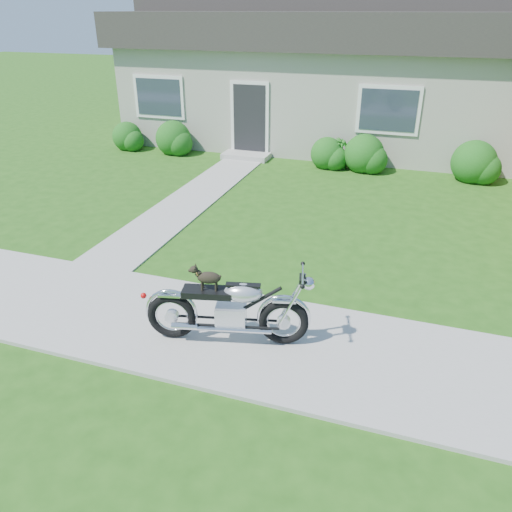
% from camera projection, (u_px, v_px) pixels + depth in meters
% --- Properties ---
extents(ground, '(80.00, 80.00, 0.00)m').
position_uv_depth(ground, '(144.00, 316.00, 7.36)').
color(ground, '#235114').
rests_on(ground, ground).
extents(sidewalk, '(24.00, 2.20, 0.04)m').
position_uv_depth(sidewalk, '(144.00, 315.00, 7.35)').
color(sidewalk, '#9E9B93').
rests_on(sidewalk, ground).
extents(walkway, '(1.20, 8.00, 0.03)m').
position_uv_depth(walkway, '(195.00, 196.00, 12.02)').
color(walkway, '#9E9B93').
rests_on(walkway, ground).
extents(house, '(12.60, 7.03, 4.50)m').
position_uv_depth(house, '(322.00, 73.00, 16.57)').
color(house, '#B1AD9F').
rests_on(house, ground).
extents(shrub_row, '(11.39, 1.15, 1.15)m').
position_uv_depth(shrub_row, '(301.00, 149.00, 14.30)').
color(shrub_row, '#1B5717').
rests_on(shrub_row, ground).
extents(potted_plant_left, '(0.73, 0.77, 0.67)m').
position_uv_depth(potted_plant_left, '(168.00, 142.00, 15.63)').
color(potted_plant_left, '#17591E').
rests_on(potted_plant_left, ground).
extents(potted_plant_right, '(0.56, 0.56, 0.85)m').
position_uv_depth(potted_plant_right, '(341.00, 153.00, 14.03)').
color(potted_plant_right, '#26701E').
rests_on(potted_plant_right, ground).
extents(motorcycle_with_dog, '(2.19, 0.83, 1.11)m').
position_uv_depth(motorcycle_with_dog, '(231.00, 309.00, 6.55)').
color(motorcycle_with_dog, black).
rests_on(motorcycle_with_dog, sidewalk).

